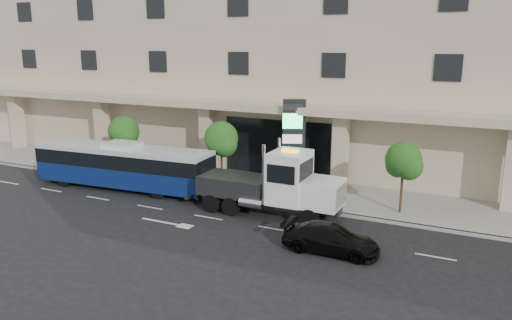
{
  "coord_description": "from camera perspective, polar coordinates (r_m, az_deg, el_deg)",
  "views": [
    {
      "loc": [
        13.77,
        -23.91,
        9.52
      ],
      "look_at": [
        1.27,
        2.0,
        2.66
      ],
      "focal_mm": 35.0,
      "sensor_mm": 36.0,
      "label": 1
    }
  ],
  "objects": [
    {
      "name": "black_sedan",
      "position": [
        23.53,
        8.55,
        -8.88
      ],
      "size": [
        4.54,
        1.9,
        1.31
      ],
      "primitive_type": "imported",
      "rotation": [
        0.0,
        0.0,
        1.58
      ],
      "color": "black",
      "rests_on": "ground"
    },
    {
      "name": "signage_pylon",
      "position": [
        32.3,
        4.32,
        1.9
      ],
      "size": [
        1.52,
        1.07,
        5.8
      ],
      "rotation": [
        0.0,
        0.0,
        0.42
      ],
      "color": "black",
      "rests_on": "sidewalk"
    },
    {
      "name": "tree_mid",
      "position": [
        32.3,
        -3.96,
        2.2
      ],
      "size": [
        2.28,
        2.2,
        4.38
      ],
      "color": "#422B19",
      "rests_on": "sidewalk"
    },
    {
      "name": "tow_truck",
      "position": [
        27.57,
        2.24,
        -2.98
      ],
      "size": [
        9.3,
        2.41,
        4.24
      ],
      "rotation": [
        0.0,
        0.0,
        0.0
      ],
      "color": "#2D3033",
      "rests_on": "ground"
    },
    {
      "name": "convention_center",
      "position": [
        41.67,
        6.67,
        13.95
      ],
      "size": [
        60.0,
        17.6,
        20.0
      ],
      "color": "#BCAC8D",
      "rests_on": "ground"
    },
    {
      "name": "ground",
      "position": [
        29.19,
        -3.97,
        -5.66
      ],
      "size": [
        120.0,
        120.0,
        0.0
      ],
      "primitive_type": "plane",
      "color": "black",
      "rests_on": "ground"
    },
    {
      "name": "city_bus",
      "position": [
        33.9,
        -14.93,
        -0.57
      ],
      "size": [
        12.49,
        3.46,
        3.13
      ],
      "rotation": [
        0.0,
        0.0,
        0.07
      ],
      "color": "black",
      "rests_on": "ground"
    },
    {
      "name": "curb",
      "position": [
        30.82,
        -2.12,
        -4.44
      ],
      "size": [
        120.0,
        0.3,
        0.15
      ],
      "primitive_type": "cube",
      "color": "gray",
      "rests_on": "ground"
    },
    {
      "name": "tree_right",
      "position": [
        28.57,
        16.53,
        -0.27
      ],
      "size": [
        2.1,
        2.0,
        4.04
      ],
      "color": "#422B19",
      "rests_on": "sidewalk"
    },
    {
      "name": "sidewalk",
      "position": [
        33.38,
        0.28,
        -3.02
      ],
      "size": [
        120.0,
        6.0,
        0.15
      ],
      "primitive_type": "cube",
      "color": "gray",
      "rests_on": "ground"
    },
    {
      "name": "tree_left",
      "position": [
        36.89,
        -14.83,
        2.96
      ],
      "size": [
        2.27,
        2.2,
        4.22
      ],
      "color": "#422B19",
      "rests_on": "sidewalk"
    }
  ]
}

